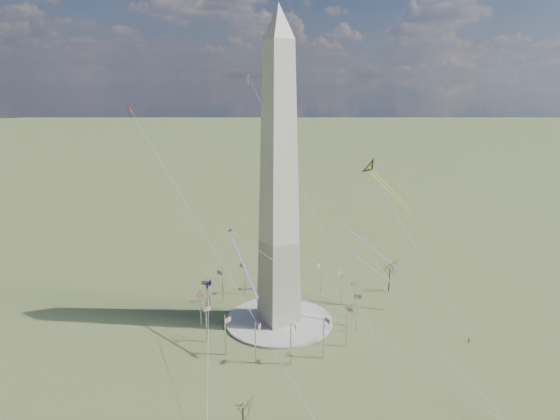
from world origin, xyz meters
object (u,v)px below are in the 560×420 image
person_east (469,340)px  tree_near (390,267)px  washington_monument (279,183)px  kite_delta_black (372,170)px

person_east → tree_near: bearing=-99.1°
washington_monument → kite_delta_black: (40.31, 3.19, 0.07)m
washington_monument → kite_delta_black: washington_monument is taller
kite_delta_black → tree_near: bearing=147.5°
washington_monument → person_east: 76.86m
washington_monument → tree_near: bearing=0.3°
person_east → kite_delta_black: 65.13m
person_east → kite_delta_black: (-3.99, 44.79, 47.13)m
washington_monument → person_east: bearing=-43.2°
tree_near → person_east: bearing=-96.6°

